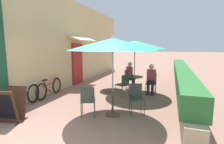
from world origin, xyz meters
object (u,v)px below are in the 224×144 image
coffee_cup_mid (132,75)px  cafe_chair_mid_right (128,78)px  cafe_chair_mid_left (151,82)px  cafe_chair_mid_back (123,83)px  patio_umbrella_mid (135,45)px  seated_patron_mid_left (151,78)px  seated_patron_mid_right (130,74)px  cafe_chair_near_left (88,99)px  patio_table_mid (134,81)px  patio_umbrella_near (113,44)px  coffee_cup_near (107,90)px  cafe_chair_near_right (136,96)px  bicycle_leaning (23,97)px  bicycle_second (50,88)px  patio_table_near (113,98)px  menu_board (11,105)px

coffee_cup_mid → cafe_chair_mid_right: bearing=117.8°
cafe_chair_mid_left → cafe_chair_mid_back: (-1.00, -0.70, 0.00)m
patio_umbrella_mid → seated_patron_mid_left: (0.70, -0.05, -1.34)m
cafe_chair_mid_back → seated_patron_mid_right: bearing=31.6°
cafe_chair_near_left → seated_patron_mid_left: size_ratio=0.70×
cafe_chair_near_left → coffee_cup_mid: 2.98m
patio_table_mid → seated_patron_mid_right: size_ratio=0.58×
patio_umbrella_near → cafe_chair_near_left: 1.66m
coffee_cup_near → seated_patron_mid_left: bearing=70.9°
cafe_chair_near_right → coffee_cup_mid: cafe_chair_near_right is taller
patio_table_mid → bicycle_leaning: bearing=-135.7°
cafe_chair_mid_back → bicycle_second: 2.92m
patio_umbrella_near → patio_umbrella_mid: 2.58m
coffee_cup_mid → cafe_chair_mid_back: bearing=-108.6°
patio_table_near → patio_umbrella_mid: patio_umbrella_mid is taller
cafe_chair_near_left → cafe_chair_mid_back: same height
cafe_chair_near_left → menu_board: (-1.77, -0.92, -0.08)m
coffee_cup_mid → cafe_chair_mid_left: bearing=5.8°
coffee_cup_mid → menu_board: menu_board is taller
patio_table_near → patio_umbrella_mid: 3.00m
cafe_chair_mid_right → bicycle_leaning: (-2.60, -3.52, -0.17)m
patio_umbrella_mid → seated_patron_mid_left: bearing=-4.1°
cafe_chair_near_right → seated_patron_mid_right: (-0.82, 2.86, 0.17)m
cafe_chair_mid_back → bicycle_second: cafe_chair_mid_back is taller
cafe_chair_mid_left → patio_table_mid: bearing=6.2°
coffee_cup_near → patio_umbrella_mid: (0.21, 2.69, 1.28)m
menu_board → patio_umbrella_near: bearing=15.9°
cafe_chair_near_left → seated_patron_mid_right: seated_patron_mid_right is taller
cafe_chair_mid_right → menu_board: size_ratio=0.97×
patio_umbrella_mid → coffee_cup_near: bearing=-94.6°
coffee_cup_near → cafe_chair_near_right: bearing=32.3°
cafe_chair_mid_left → cafe_chair_mid_back: same height
patio_table_mid → coffee_cup_mid: bearing=-168.2°
cafe_chair_mid_left → seated_patron_mid_right: (-1.01, 0.57, 0.17)m
cafe_chair_mid_right → coffee_cup_mid: size_ratio=9.67×
cafe_chair_near_right → seated_patron_mid_right: size_ratio=0.70×
menu_board → patio_umbrella_mid: bearing=45.1°
patio_umbrella_near → cafe_chair_mid_back: 2.46m
patio_umbrella_mid → menu_board: size_ratio=2.77×
seated_patron_mid_left → coffee_cup_mid: seated_patron_mid_left is taller
cafe_chair_mid_back → cafe_chair_mid_right: bearing=36.2°
patio_umbrella_mid → bicycle_second: 3.83m
patio_table_near → patio_table_mid: (0.10, 2.57, 0.00)m
menu_board → cafe_chair_mid_right: bearing=52.8°
patio_table_mid → patio_umbrella_mid: bearing=82.9°
cafe_chair_near_left → cafe_chair_near_right: bearing=6.2°
coffee_cup_near → cafe_chair_mid_right: bearing=93.3°
bicycle_second → cafe_chair_near_left: bearing=-35.6°
bicycle_leaning → patio_umbrella_near: bearing=-1.1°
patio_table_near → seated_patron_mid_right: bearing=93.7°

